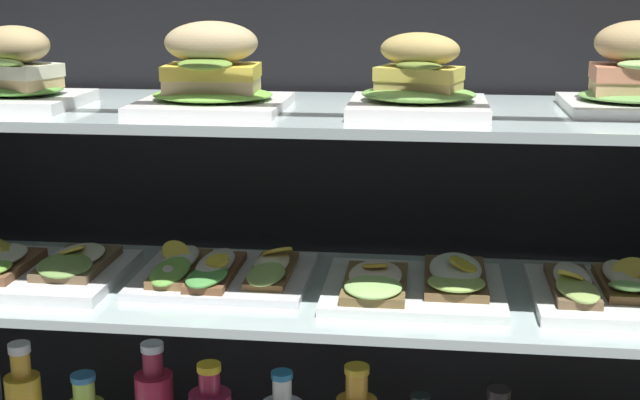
{
  "coord_description": "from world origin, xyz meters",
  "views": [
    {
      "loc": [
        0.16,
        -1.27,
        0.9
      ],
      "look_at": [
        0.0,
        0.0,
        0.57
      ],
      "focal_mm": 49.36,
      "sensor_mm": 36.0,
      "label": 1
    }
  ],
  "objects_px": {
    "plated_roll_sandwich_mid_right": "(419,87)",
    "open_sandwich_tray_left_of_center": "(221,271)",
    "open_sandwich_tray_far_right": "(36,268)",
    "plated_roll_sandwich_far_left": "(212,76)",
    "plated_roll_sandwich_near_right_corner": "(636,77)",
    "open_sandwich_tray_near_left_corner": "(627,290)",
    "open_sandwich_tray_mid_left": "(416,283)",
    "plated_roll_sandwich_left_of_center": "(16,77)"
  },
  "relations": [
    {
      "from": "plated_roll_sandwich_left_of_center",
      "to": "open_sandwich_tray_left_of_center",
      "type": "relative_size",
      "value": 0.67
    },
    {
      "from": "plated_roll_sandwich_left_of_center",
      "to": "plated_roll_sandwich_far_left",
      "type": "relative_size",
      "value": 0.86
    },
    {
      "from": "plated_roll_sandwich_far_left",
      "to": "plated_roll_sandwich_near_right_corner",
      "type": "distance_m",
      "value": 0.6
    },
    {
      "from": "plated_roll_sandwich_far_left",
      "to": "open_sandwich_tray_left_of_center",
      "type": "distance_m",
      "value": 0.31
    },
    {
      "from": "open_sandwich_tray_near_left_corner",
      "to": "plated_roll_sandwich_near_right_corner",
      "type": "bearing_deg",
      "value": 113.08
    },
    {
      "from": "plated_roll_sandwich_mid_right",
      "to": "plated_roll_sandwich_near_right_corner",
      "type": "xyz_separation_m",
      "value": [
        0.3,
        0.05,
        0.01
      ]
    },
    {
      "from": "open_sandwich_tray_left_of_center",
      "to": "plated_roll_sandwich_left_of_center",
      "type": "bearing_deg",
      "value": -170.03
    },
    {
      "from": "open_sandwich_tray_left_of_center",
      "to": "plated_roll_sandwich_far_left",
      "type": "bearing_deg",
      "value": -83.82
    },
    {
      "from": "plated_roll_sandwich_far_left",
      "to": "open_sandwich_tray_left_of_center",
      "type": "height_order",
      "value": "plated_roll_sandwich_far_left"
    },
    {
      "from": "plated_roll_sandwich_near_right_corner",
      "to": "open_sandwich_tray_left_of_center",
      "type": "xyz_separation_m",
      "value": [
        -0.6,
        -0.01,
        -0.31
      ]
    },
    {
      "from": "plated_roll_sandwich_mid_right",
      "to": "open_sandwich_tray_far_right",
      "type": "height_order",
      "value": "plated_roll_sandwich_mid_right"
    },
    {
      "from": "open_sandwich_tray_far_right",
      "to": "plated_roll_sandwich_far_left",
      "type": "bearing_deg",
      "value": -2.29
    },
    {
      "from": "open_sandwich_tray_left_of_center",
      "to": "open_sandwich_tray_mid_left",
      "type": "height_order",
      "value": "same"
    },
    {
      "from": "plated_roll_sandwich_near_right_corner",
      "to": "open_sandwich_tray_far_right",
      "type": "relative_size",
      "value": 0.71
    },
    {
      "from": "open_sandwich_tray_near_left_corner",
      "to": "plated_roll_sandwich_left_of_center",
      "type": "bearing_deg",
      "value": -177.6
    },
    {
      "from": "open_sandwich_tray_far_right",
      "to": "open_sandwich_tray_left_of_center",
      "type": "distance_m",
      "value": 0.29
    },
    {
      "from": "plated_roll_sandwich_near_right_corner",
      "to": "open_sandwich_tray_near_left_corner",
      "type": "relative_size",
      "value": 0.71
    },
    {
      "from": "plated_roll_sandwich_left_of_center",
      "to": "open_sandwich_tray_near_left_corner",
      "type": "bearing_deg",
      "value": 2.4
    },
    {
      "from": "open_sandwich_tray_mid_left",
      "to": "plated_roll_sandwich_far_left",
      "type": "bearing_deg",
      "value": -176.54
    },
    {
      "from": "open_sandwich_tray_left_of_center",
      "to": "open_sandwich_tray_mid_left",
      "type": "bearing_deg",
      "value": -3.73
    },
    {
      "from": "open_sandwich_tray_left_of_center",
      "to": "open_sandwich_tray_far_right",
      "type": "bearing_deg",
      "value": -174.88
    },
    {
      "from": "plated_roll_sandwich_left_of_center",
      "to": "open_sandwich_tray_mid_left",
      "type": "xyz_separation_m",
      "value": [
        0.59,
        0.03,
        -0.3
      ]
    },
    {
      "from": "plated_roll_sandwich_left_of_center",
      "to": "plated_roll_sandwich_mid_right",
      "type": "bearing_deg",
      "value": 0.58
    },
    {
      "from": "plated_roll_sandwich_far_left",
      "to": "plated_roll_sandwich_near_right_corner",
      "type": "height_order",
      "value": "plated_roll_sandwich_near_right_corner"
    },
    {
      "from": "plated_roll_sandwich_far_left",
      "to": "open_sandwich_tray_far_right",
      "type": "height_order",
      "value": "plated_roll_sandwich_far_left"
    },
    {
      "from": "plated_roll_sandwich_left_of_center",
      "to": "open_sandwich_tray_mid_left",
      "type": "relative_size",
      "value": 0.67
    },
    {
      "from": "plated_roll_sandwich_near_right_corner",
      "to": "plated_roll_sandwich_far_left",
      "type": "bearing_deg",
      "value": -175.49
    },
    {
      "from": "open_sandwich_tray_mid_left",
      "to": "open_sandwich_tray_far_right",
      "type": "bearing_deg",
      "value": -179.39
    },
    {
      "from": "plated_roll_sandwich_mid_right",
      "to": "open_sandwich_tray_near_left_corner",
      "type": "distance_m",
      "value": 0.43
    },
    {
      "from": "open_sandwich_tray_far_right",
      "to": "open_sandwich_tray_mid_left",
      "type": "distance_m",
      "value": 0.59
    },
    {
      "from": "plated_roll_sandwich_mid_right",
      "to": "plated_roll_sandwich_near_right_corner",
      "type": "distance_m",
      "value": 0.31
    },
    {
      "from": "plated_roll_sandwich_left_of_center",
      "to": "plated_roll_sandwich_mid_right",
      "type": "xyz_separation_m",
      "value": [
        0.58,
        0.01,
        -0.01
      ]
    },
    {
      "from": "open_sandwich_tray_mid_left",
      "to": "open_sandwich_tray_near_left_corner",
      "type": "relative_size",
      "value": 1.0
    },
    {
      "from": "plated_roll_sandwich_mid_right",
      "to": "open_sandwich_tray_left_of_center",
      "type": "distance_m",
      "value": 0.42
    },
    {
      "from": "plated_roll_sandwich_left_of_center",
      "to": "plated_roll_sandwich_near_right_corner",
      "type": "bearing_deg",
      "value": 3.83
    },
    {
      "from": "plated_roll_sandwich_left_of_center",
      "to": "plated_roll_sandwich_far_left",
      "type": "xyz_separation_m",
      "value": [
        0.29,
        0.01,
        0.0
      ]
    },
    {
      "from": "plated_roll_sandwich_near_right_corner",
      "to": "plated_roll_sandwich_left_of_center",
      "type": "bearing_deg",
      "value": -176.17
    },
    {
      "from": "open_sandwich_tray_left_of_center",
      "to": "plated_roll_sandwich_near_right_corner",
      "type": "bearing_deg",
      "value": 0.88
    },
    {
      "from": "plated_roll_sandwich_left_of_center",
      "to": "open_sandwich_tray_near_left_corner",
      "type": "xyz_separation_m",
      "value": [
        0.9,
        0.04,
        -0.3
      ]
    },
    {
      "from": "open_sandwich_tray_mid_left",
      "to": "plated_roll_sandwich_near_right_corner",
      "type": "bearing_deg",
      "value": 5.57
    },
    {
      "from": "open_sandwich_tray_far_right",
      "to": "open_sandwich_tray_near_left_corner",
      "type": "xyz_separation_m",
      "value": [
        0.9,
        0.01,
        -0.0
      ]
    },
    {
      "from": "open_sandwich_tray_far_right",
      "to": "open_sandwich_tray_near_left_corner",
      "type": "distance_m",
      "value": 0.9
    }
  ]
}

